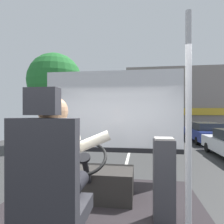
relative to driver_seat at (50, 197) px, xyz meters
name	(u,v)px	position (x,y,z in m)	size (l,w,h in m)	color
ground	(130,149)	(0.14, 9.36, -1.43)	(18.00, 44.00, 0.06)	#343434
driver_seat	(50,197)	(0.00, 0.00, 0.00)	(0.48, 0.48, 1.36)	black
bus_driver	(56,163)	(0.00, 0.10, 0.22)	(0.80, 0.62, 0.82)	black
steering_console	(93,182)	(0.00, 1.34, -0.37)	(1.10, 1.02, 0.83)	#282623
handrail_pole	(188,145)	(0.98, 0.15, 0.37)	(0.04, 0.04, 1.93)	#B7B7BC
fare_box	(164,179)	(0.90, 0.88, -0.14)	(0.23, 0.21, 0.92)	#333338
windshield_panel	(112,120)	(0.14, 2.18, 0.45)	(2.50, 0.08, 1.48)	silver
street_tree	(55,81)	(-4.31, 9.57, 2.43)	(3.16, 3.16, 5.44)	#4C3828
shop_building	(189,101)	(5.53, 18.68, 1.61)	(12.17, 4.73, 6.03)	gray
parked_car_blue	(205,132)	(4.94, 12.22, -0.73)	(1.89, 4.30, 1.30)	navy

